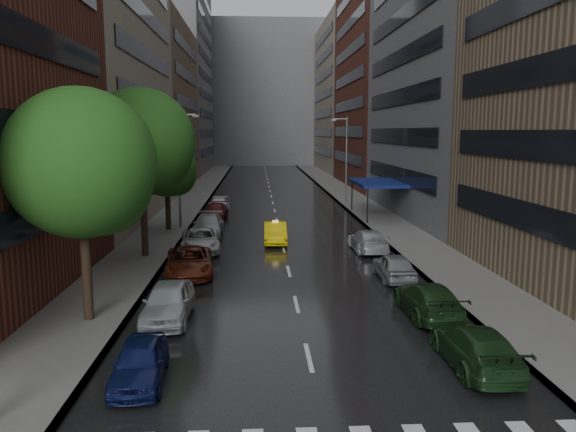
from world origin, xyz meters
name	(u,v)px	position (x,y,z in m)	size (l,w,h in m)	color
ground	(322,416)	(0.00, 0.00, 0.00)	(220.00, 220.00, 0.00)	gray
road	(272,198)	(0.00, 50.00, 0.01)	(14.00, 140.00, 0.01)	black
sidewalk_left	(193,198)	(-9.00, 50.00, 0.07)	(4.00, 140.00, 0.15)	gray
sidewalk_right	(349,197)	(9.00, 50.00, 0.07)	(4.00, 140.00, 0.15)	gray
buildings_left	(150,64)	(-15.00, 58.79, 15.99)	(8.00, 108.00, 38.00)	maroon
buildings_right	(390,72)	(15.00, 56.70, 15.03)	(8.05, 109.10, 36.00)	#937A5B
building_far	(263,95)	(0.00, 118.00, 16.00)	(40.00, 14.00, 32.00)	slate
tree_near	(81,163)	(-8.60, 8.10, 6.46)	(5.92, 5.92, 9.44)	#382619
tree_mid	(141,142)	(-8.60, 19.87, 7.05)	(6.46, 6.46, 10.29)	#382619
tree_far	(167,167)	(-8.60, 29.10, 4.96)	(4.55, 4.55, 7.26)	#382619
taxi	(275,233)	(-0.47, 23.98, 0.72)	(1.53, 4.38, 1.44)	yellow
parked_cars_left	(201,240)	(-5.40, 21.72, 0.73)	(2.97, 41.24, 1.58)	#0F1747
parked_cars_right	(407,279)	(5.40, 11.35, 0.71)	(2.12, 22.93, 1.43)	#1A391A
street_lamp_left	(180,167)	(-7.72, 30.00, 4.89)	(1.74, 0.22, 9.00)	gray
street_lamp_right	(346,158)	(7.72, 45.00, 4.89)	(1.74, 0.22, 9.00)	gray
awning	(377,183)	(8.98, 35.00, 3.13)	(4.00, 8.00, 3.12)	navy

